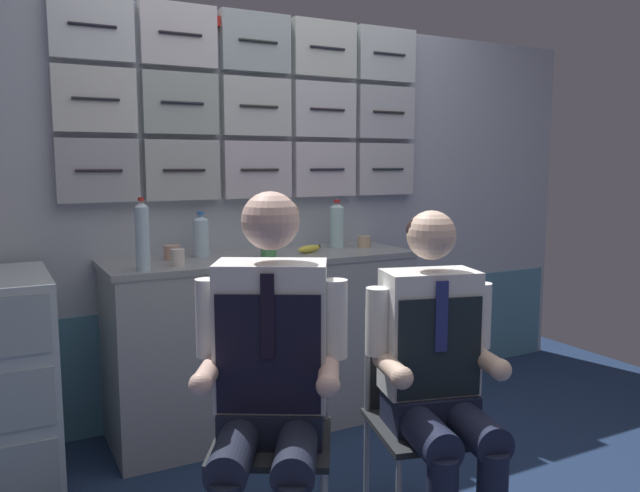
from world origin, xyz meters
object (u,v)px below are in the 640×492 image
object	(u,v)px
folding_chair_center	(420,394)
water_bottle_clear	(337,225)
folding_chair_left	(275,407)
paper_cup_blue	(172,252)
crew_member_left	(269,368)
service_trolley	(2,378)
crew_member_center	(438,370)
snack_banana	(309,249)

from	to	relation	value
folding_chair_center	water_bottle_clear	xyz separation A→B (m)	(0.32, 1.20, 0.52)
folding_chair_left	paper_cup_blue	size ratio (longest dim) A/B	11.00
crew_member_left	paper_cup_blue	world-z (taller)	crew_member_left
crew_member_left	folding_chair_center	world-z (taller)	crew_member_left
folding_chair_left	folding_chair_center	xyz separation A→B (m)	(0.53, -0.14, 0.00)
folding_chair_center	service_trolley	bearing A→B (deg)	144.56
service_trolley	crew_member_center	world-z (taller)	crew_member_center
folding_chair_center	water_bottle_clear	world-z (taller)	water_bottle_clear
folding_chair_left	crew_member_left	size ratio (longest dim) A/B	0.65
folding_chair_left	snack_banana	xyz separation A→B (m)	(0.62, 0.95, 0.42)
folding_chair_center	snack_banana	xyz separation A→B (m)	(0.09, 1.09, 0.42)
folding_chair_left	crew_member_center	world-z (taller)	crew_member_center
service_trolley	crew_member_left	distance (m)	1.27
crew_member_left	crew_member_center	bearing A→B (deg)	-15.69
crew_member_left	snack_banana	size ratio (longest dim) A/B	7.43
folding_chair_center	snack_banana	size ratio (longest dim) A/B	4.82
water_bottle_clear	snack_banana	xyz separation A→B (m)	(-0.23, -0.10, -0.11)
paper_cup_blue	crew_member_left	bearing A→B (deg)	-89.90
service_trolley	water_bottle_clear	distance (m)	1.80
folding_chair_center	water_bottle_clear	bearing A→B (deg)	75.24
service_trolley	snack_banana	bearing A→B (deg)	4.13
folding_chair_left	folding_chair_center	bearing A→B (deg)	-14.64
folding_chair_left	paper_cup_blue	world-z (taller)	paper_cup_blue
service_trolley	folding_chair_center	xyz separation A→B (m)	(1.39, -0.99, 0.01)
snack_banana	folding_chair_center	bearing A→B (deg)	-94.71
crew_member_center	paper_cup_blue	size ratio (longest dim) A/B	15.99
folding_chair_center	crew_member_center	world-z (taller)	crew_member_center
service_trolley	folding_chair_left	distance (m)	1.20
paper_cup_blue	snack_banana	bearing A→B (deg)	-7.97
crew_member_center	paper_cup_blue	bearing A→B (deg)	112.96
crew_member_left	paper_cup_blue	bearing A→B (deg)	90.10
folding_chair_left	snack_banana	world-z (taller)	snack_banana
paper_cup_blue	crew_member_center	bearing A→B (deg)	-67.04
crew_member_left	folding_chair_left	bearing A→B (deg)	60.48
service_trolley	paper_cup_blue	distance (m)	0.92
paper_cup_blue	folding_chair_left	bearing A→B (deg)	-85.69
service_trolley	folding_chair_left	world-z (taller)	service_trolley
folding_chair_left	crew_member_left	distance (m)	0.25
folding_chair_left	crew_member_center	xyz separation A→B (m)	(0.49, -0.30, 0.15)
service_trolley	folding_chair_left	size ratio (longest dim) A/B	1.11
crew_member_center	snack_banana	xyz separation A→B (m)	(0.13, 1.25, 0.27)
crew_member_center	service_trolley	bearing A→B (deg)	139.62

